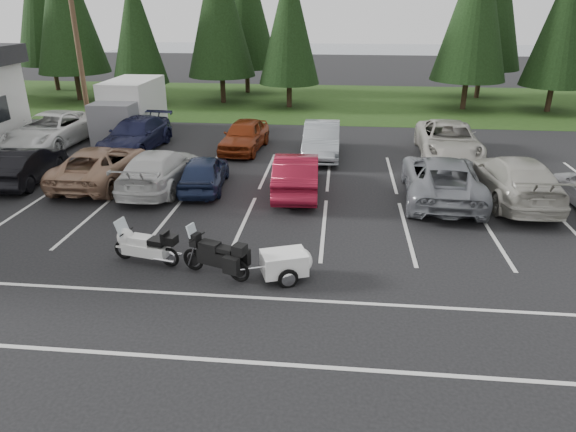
% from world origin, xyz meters
% --- Properties ---
extents(ground, '(120.00, 120.00, 0.00)m').
position_xyz_m(ground, '(0.00, 0.00, 0.00)').
color(ground, black).
rests_on(ground, ground).
extents(grass_strip, '(80.00, 16.00, 0.01)m').
position_xyz_m(grass_strip, '(0.00, 24.00, 0.01)').
color(grass_strip, '#1C3711').
rests_on(grass_strip, ground).
extents(lake_water, '(70.00, 50.00, 0.02)m').
position_xyz_m(lake_water, '(4.00, 55.00, 0.00)').
color(lake_water, slate).
rests_on(lake_water, ground).
extents(utility_pole, '(1.60, 0.26, 9.00)m').
position_xyz_m(utility_pole, '(-10.00, 12.00, 4.70)').
color(utility_pole, '#473321').
rests_on(utility_pole, ground).
extents(box_truck, '(2.40, 5.60, 2.90)m').
position_xyz_m(box_truck, '(-8.00, 12.50, 1.45)').
color(box_truck, silver).
rests_on(box_truck, ground).
extents(stall_markings, '(32.00, 16.00, 0.01)m').
position_xyz_m(stall_markings, '(0.00, 2.00, 0.00)').
color(stall_markings, silver).
rests_on(stall_markings, ground).
extents(conifer_2, '(5.10, 5.10, 11.89)m').
position_xyz_m(conifer_2, '(-16.00, 22.80, 6.95)').
color(conifer_2, '#332316').
rests_on(conifer_2, ground).
extents(conifer_3, '(3.87, 3.87, 9.02)m').
position_xyz_m(conifer_3, '(-10.50, 21.40, 5.27)').
color(conifer_3, '#332316').
rests_on(conifer_3, ground).
extents(conifer_4, '(4.80, 4.80, 11.17)m').
position_xyz_m(conifer_4, '(-5.00, 22.90, 6.53)').
color(conifer_4, '#332316').
rests_on(conifer_4, ground).
extents(conifer_5, '(4.14, 4.14, 9.63)m').
position_xyz_m(conifer_5, '(0.00, 21.60, 5.63)').
color(conifer_5, '#332316').
rests_on(conifer_5, ground).
extents(conifer_6, '(4.93, 4.93, 11.48)m').
position_xyz_m(conifer_6, '(12.00, 22.10, 6.71)').
color(conifer_6, '#332316').
rests_on(conifer_6, ground).
extents(conifer_7, '(4.27, 4.27, 9.94)m').
position_xyz_m(conifer_7, '(17.50, 21.80, 5.81)').
color(conifer_7, '#332316').
rests_on(conifer_7, ground).
extents(conifer_back_b, '(4.97, 4.97, 11.58)m').
position_xyz_m(conifer_back_b, '(-4.00, 27.50, 6.77)').
color(conifer_back_b, '#332316').
rests_on(conifer_back_b, ground).
extents(car_near_1, '(1.88, 4.51, 1.45)m').
position_xyz_m(car_near_1, '(-9.09, 4.42, 0.73)').
color(car_near_1, black).
rests_on(car_near_1, ground).
extents(car_near_2, '(2.50, 5.42, 1.51)m').
position_xyz_m(car_near_2, '(-6.02, 4.70, 0.75)').
color(car_near_2, '#9D765B').
rests_on(car_near_2, ground).
extents(car_near_3, '(2.21, 5.32, 1.54)m').
position_xyz_m(car_near_3, '(-3.44, 4.30, 0.77)').
color(car_near_3, silver).
rests_on(car_near_3, ground).
extents(car_near_4, '(1.95, 4.14, 1.37)m').
position_xyz_m(car_near_4, '(-1.66, 4.36, 0.69)').
color(car_near_4, '#1A2441').
rests_on(car_near_4, ground).
extents(car_near_5, '(1.88, 4.82, 1.56)m').
position_xyz_m(car_near_5, '(2.01, 4.32, 0.78)').
color(car_near_5, maroon).
rests_on(car_near_5, ground).
extents(car_near_6, '(3.05, 6.02, 1.63)m').
position_xyz_m(car_near_6, '(7.47, 4.17, 0.82)').
color(car_near_6, slate).
rests_on(car_near_6, ground).
extents(car_near_7, '(2.55, 5.83, 1.67)m').
position_xyz_m(car_near_7, '(10.08, 4.30, 0.83)').
color(car_near_7, '#AEAB9F').
rests_on(car_near_7, ground).
extents(car_far_0, '(3.04, 6.13, 1.67)m').
position_xyz_m(car_far_0, '(-11.05, 9.96, 0.84)').
color(car_far_0, white).
rests_on(car_far_0, ground).
extents(car_far_1, '(2.56, 5.52, 1.56)m').
position_xyz_m(car_far_1, '(-6.45, 9.58, 0.78)').
color(car_far_1, '#161938').
rests_on(car_far_1, ground).
extents(car_far_2, '(2.18, 4.59, 1.52)m').
position_xyz_m(car_far_2, '(-1.09, 10.14, 0.76)').
color(car_far_2, maroon).
rests_on(car_far_2, ground).
extents(car_far_3, '(1.73, 4.83, 1.58)m').
position_xyz_m(car_far_3, '(2.76, 9.53, 0.79)').
color(car_far_3, gray).
rests_on(car_far_3, ground).
extents(car_far_4, '(2.94, 5.96, 1.63)m').
position_xyz_m(car_far_4, '(8.74, 9.92, 0.81)').
color(car_far_4, '#ACA89E').
rests_on(car_far_4, ground).
extents(touring_motorcycle, '(2.40, 1.17, 1.27)m').
position_xyz_m(touring_motorcycle, '(-1.74, -1.94, 0.64)').
color(touring_motorcycle, silver).
rests_on(touring_motorcycle, ground).
extents(cargo_trailer, '(1.94, 1.49, 0.79)m').
position_xyz_m(cargo_trailer, '(2.26, -2.46, 0.40)').
color(cargo_trailer, white).
rests_on(cargo_trailer, ground).
extents(adventure_motorcycle, '(2.46, 1.56, 1.41)m').
position_xyz_m(adventure_motorcycle, '(0.40, -2.48, 0.71)').
color(adventure_motorcycle, black).
rests_on(adventure_motorcycle, ground).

